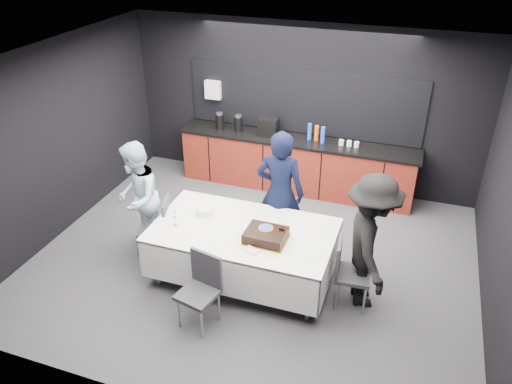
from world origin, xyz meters
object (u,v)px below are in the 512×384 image
party_table (243,238)px  chair_right (347,268)px  person_right (370,242)px  champagne_flute (174,215)px  cake_assembly (266,235)px  plate_stack (204,211)px  person_center (280,193)px  person_left (137,198)px  chair_left (160,224)px  chair_near (202,285)px

party_table → chair_right: size_ratio=2.51×
person_right → champagne_flute: bearing=79.7°
cake_assembly → champagne_flute: 1.21m
plate_stack → chair_right: bearing=-5.8°
person_center → person_left: size_ratio=1.13×
plate_stack → chair_right: (1.96, -0.20, -0.30)m
champagne_flute → person_right: bearing=7.0°
chair_right → person_center: 1.43m
chair_left → person_center: person_center is taller
person_right → person_left: bearing=71.0°
chair_near → cake_assembly: bearing=55.3°
chair_left → plate_stack: bearing=6.7°
champagne_flute → person_center: size_ratio=0.12×
chair_near → person_center: size_ratio=0.50×
champagne_flute → person_left: size_ratio=0.14×
chair_near → champagne_flute: bearing=134.3°
party_table → chair_near: (-0.18, -0.90, -0.11)m
party_table → person_center: (0.25, 0.79, 0.28)m
plate_stack → person_center: size_ratio=0.12×
plate_stack → chair_right: 1.99m
plate_stack → person_right: (2.19, -0.06, 0.05)m
party_table → cake_assembly: cake_assembly is taller
chair_left → person_right: bearing=0.3°
party_table → cake_assembly: 0.42m
plate_stack → person_right: size_ratio=0.12×
champagne_flute → person_right: 2.45m
chair_right → person_center: (-1.10, 0.83, 0.39)m
cake_assembly → plate_stack: 1.00m
champagne_flute → person_center: bearing=41.8°
party_table → chair_near: chair_near is taller
person_left → person_right: person_right is taller
cake_assembly → person_right: person_right is taller
champagne_flute → chair_right: bearing=4.3°
champagne_flute → person_center: person_center is taller
party_table → chair_left: 1.27m
plate_stack → person_center: bearing=36.2°
person_right → plate_stack: bearing=71.0°
person_left → person_center: bearing=87.9°
party_table → person_left: person_left is taller
chair_right → plate_stack: bearing=174.2°
party_table → chair_left: (-1.26, 0.08, -0.11)m
party_table → person_right: (1.58, 0.09, 0.24)m
chair_left → person_right: (2.84, 0.01, 0.35)m
person_center → champagne_flute: bearing=39.9°
person_left → plate_stack: bearing=68.7°
person_center → person_left: 1.99m
chair_near → person_left: 1.84m
plate_stack → champagne_flute: champagne_flute is taller
champagne_flute → person_left: person_left is taller
person_left → person_right: (3.22, -0.09, 0.06)m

